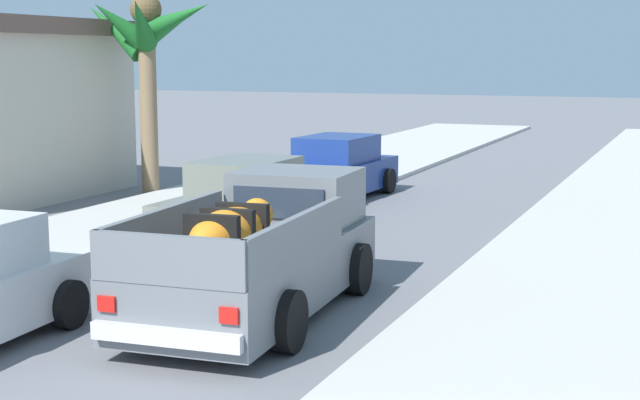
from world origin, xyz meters
TOP-DOWN VIEW (x-y plane):
  - sidewalk_left at (-4.63, 12.00)m, footprint 4.81×60.00m
  - sidewalk_right at (4.63, 12.00)m, footprint 4.81×60.00m
  - curb_left at (-3.63, 12.00)m, footprint 0.16×60.00m
  - curb_right at (3.63, 12.00)m, footprint 0.16×60.00m
  - pickup_truck at (0.25, 7.14)m, footprint 2.46×5.32m
  - car_right_near at (-2.68, 17.32)m, footprint 2.16×4.32m
  - car_left_mid at (-2.35, 11.70)m, footprint 2.07×4.28m
  - palm_tree_left_back at (-7.26, 16.01)m, footprint 3.73×3.88m

SIDE VIEW (x-z plane):
  - curb_left at x=-3.63m, z-range 0.00..0.10m
  - curb_right at x=3.63m, z-range 0.00..0.10m
  - sidewalk_left at x=-4.63m, z-range 0.00..0.12m
  - sidewalk_right at x=4.63m, z-range 0.00..0.12m
  - car_right_near at x=-2.68m, z-range -0.06..1.48m
  - car_left_mid at x=-2.35m, z-range -0.06..1.48m
  - pickup_truck at x=0.25m, z-range -0.09..1.71m
  - palm_tree_left_back at x=-7.26m, z-range 1.46..6.48m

